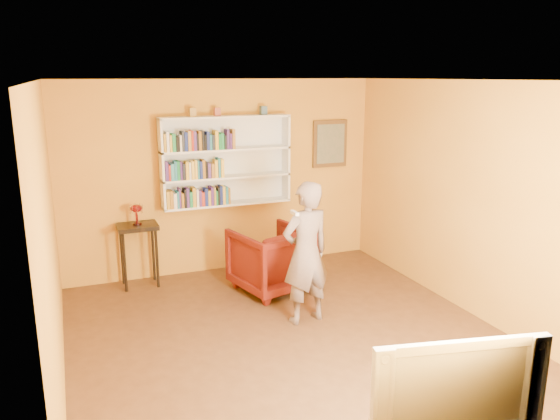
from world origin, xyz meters
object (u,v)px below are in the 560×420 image
(armchair, at_px, (272,259))
(television, at_px, (451,380))
(bookshelf, at_px, (225,161))
(console_table, at_px, (138,235))
(person, at_px, (306,253))
(ruby_lustre, at_px, (136,210))

(armchair, bearing_deg, television, 73.60)
(bookshelf, distance_m, armchair, 1.55)
(console_table, relative_size, person, 0.52)
(console_table, bearing_deg, television, -72.31)
(bookshelf, relative_size, console_table, 2.13)
(bookshelf, bearing_deg, person, -80.16)
(armchair, relative_size, television, 0.78)
(person, bearing_deg, console_table, -57.65)
(ruby_lustre, xyz_separation_m, armchair, (1.58, -0.80, -0.62))
(ruby_lustre, bearing_deg, armchair, -26.76)
(console_table, height_order, armchair, console_table)
(console_table, distance_m, television, 4.72)
(ruby_lustre, xyz_separation_m, television, (1.44, -4.50, -0.26))
(ruby_lustre, relative_size, television, 0.23)
(console_table, bearing_deg, person, -48.59)
(bookshelf, bearing_deg, console_table, -172.77)
(bookshelf, xyz_separation_m, ruby_lustre, (-1.26, -0.16, -0.55))
(console_table, relative_size, ruby_lustre, 3.16)
(console_table, xyz_separation_m, television, (1.44, -4.50, 0.08))
(ruby_lustre, xyz_separation_m, person, (1.60, -1.81, -0.22))
(ruby_lustre, bearing_deg, bookshelf, 7.23)
(console_table, relative_size, armchair, 0.92)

